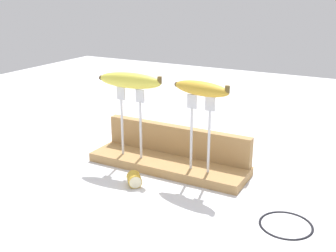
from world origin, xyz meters
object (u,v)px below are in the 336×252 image
object	(u,v)px
fork_stand_left	(131,116)
fork_stand_right	(200,127)
wire_coil	(286,224)
banana_raised_left	(130,80)
banana_raised_right	(201,89)
banana_chunk_near	(134,179)

from	to	relation	value
fork_stand_left	fork_stand_right	xyz separation A→B (m)	(0.21, 0.00, 0.00)
fork_stand_right	wire_coil	bearing A→B (deg)	-25.07
fork_stand_right	wire_coil	xyz separation A→B (m)	(0.26, -0.12, -0.14)
banana_raised_left	banana_raised_right	bearing A→B (deg)	0.00
banana_raised_right	wire_coil	world-z (taller)	banana_raised_right
banana_raised_left	banana_chunk_near	distance (m)	0.27
fork_stand_right	banana_chunk_near	bearing A→B (deg)	-137.85
wire_coil	fork_stand_left	bearing A→B (deg)	165.57
banana_raised_left	banana_chunk_near	size ratio (longest dim) A/B	3.70
fork_stand_right	banana_raised_left	distance (m)	0.23
banana_raised_left	fork_stand_left	bearing A→B (deg)	5.13
fork_stand_right	wire_coil	world-z (taller)	fork_stand_right
banana_raised_right	wire_coil	distance (m)	0.37
banana_raised_right	banana_chunk_near	xyz separation A→B (m)	(-0.13, -0.12, -0.23)
fork_stand_left	banana_raised_left	bearing A→B (deg)	-174.87
fork_stand_left	banana_raised_left	size ratio (longest dim) A/B	1.03
fork_stand_right	wire_coil	size ratio (longest dim) A/B	1.76
fork_stand_left	banana_raised_right	size ratio (longest dim) A/B	1.20
banana_raised_left	fork_stand_right	bearing A→B (deg)	0.00
fork_stand_right	banana_raised_right	bearing A→B (deg)	169.56
banana_raised_left	wire_coil	bearing A→B (deg)	-14.43
wire_coil	banana_chunk_near	bearing A→B (deg)	179.39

